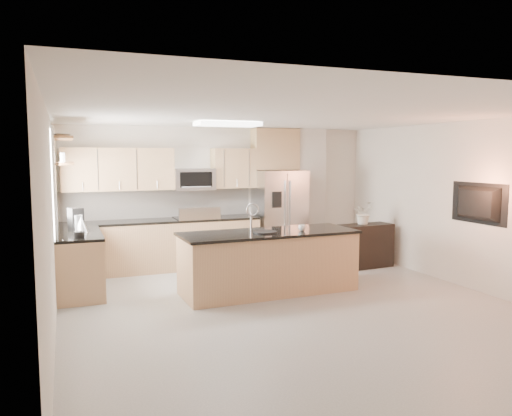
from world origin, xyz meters
name	(u,v)px	position (x,y,z in m)	size (l,w,h in m)	color
floor	(293,308)	(0.00, 0.00, 0.00)	(6.50, 6.50, 0.00)	#AFACA6
ceiling	(294,115)	(0.00, 0.00, 2.60)	(6.00, 6.50, 0.02)	white
wall_back	(222,195)	(0.00, 3.25, 1.30)	(6.00, 0.02, 2.60)	beige
wall_front	(485,261)	(0.00, -3.25, 1.30)	(6.00, 0.02, 2.60)	beige
wall_left	(51,224)	(-3.00, 0.00, 1.30)	(0.02, 6.50, 2.60)	beige
wall_right	(469,205)	(3.00, 0.00, 1.30)	(0.02, 6.50, 2.60)	beige
back_counter	(162,244)	(-1.23, 2.93, 0.47)	(3.55, 0.66, 1.44)	tan
left_counter	(79,263)	(-2.67, 1.85, 0.46)	(0.66, 1.50, 0.92)	tan
range	(196,242)	(-0.60, 2.92, 0.47)	(0.76, 0.64, 1.14)	black
upper_cabinets	(155,169)	(-1.30, 3.09, 1.83)	(3.50, 0.33, 0.75)	tan
microwave	(194,179)	(-0.60, 3.04, 1.63)	(0.76, 0.40, 0.40)	#BBBBBE
refrigerator	(279,216)	(1.06, 2.87, 0.89)	(0.92, 0.78, 1.78)	#BBBBBE
partition_column	(309,193)	(1.82, 3.10, 1.30)	(0.60, 0.30, 2.60)	beige
window	(54,184)	(-2.98, 1.85, 1.65)	(0.04, 1.15, 1.65)	white
shelf_lower	(63,163)	(-2.85, 1.95, 1.95)	(0.30, 1.20, 0.04)	#935F3B
shelf_upper	(62,138)	(-2.85, 1.95, 2.32)	(0.30, 1.20, 0.04)	#935F3B
ceiling_fixture	(228,124)	(-0.40, 1.60, 2.56)	(1.00, 0.50, 0.06)	white
island	(269,262)	(0.01, 0.87, 0.47)	(2.71, 1.05, 1.35)	tan
credenza	(366,246)	(2.34, 1.80, 0.40)	(1.00, 0.42, 0.80)	black
cup	(302,228)	(0.51, 0.77, 0.97)	(0.11, 0.11, 0.09)	white
platter	(265,232)	(-0.08, 0.79, 0.94)	(0.36, 0.36, 0.02)	black
blender	(79,228)	(-2.67, 1.26, 1.06)	(0.14, 0.14, 0.33)	black
kettle	(81,224)	(-2.62, 1.86, 1.04)	(0.22, 0.22, 0.27)	#BBBBBE
coffee_maker	(76,219)	(-2.69, 2.14, 1.08)	(0.25, 0.27, 0.34)	black
bowl	(62,135)	(-2.85, 2.34, 2.38)	(0.34, 0.34, 0.08)	#BBBBBE
flower_vase	(364,207)	(2.30, 1.83, 1.12)	(0.57, 0.50, 0.64)	beige
television	(474,203)	(2.91, -0.20, 1.35)	(1.08, 0.14, 0.62)	black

